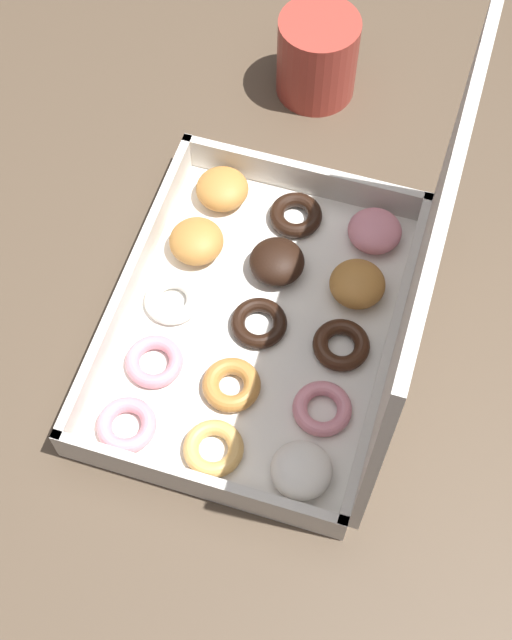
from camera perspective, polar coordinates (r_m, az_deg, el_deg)
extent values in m
plane|color=#564C44|center=(1.47, 1.26, -14.62)|extent=(8.00, 8.00, 0.00)
cube|color=#4C3D2D|center=(0.79, 2.27, -1.71)|extent=(1.06, 0.97, 0.03)
cylinder|color=#4C3D2D|center=(1.45, -10.05, 12.66)|extent=(0.06, 0.06, 0.71)
cube|color=silver|center=(0.77, 0.00, -0.51)|extent=(0.32, 0.24, 0.01)
cube|color=beige|center=(0.78, -8.07, 2.38)|extent=(0.32, 0.01, 0.03)
cube|color=beige|center=(0.75, 8.42, -2.04)|extent=(0.32, 0.01, 0.03)
cube|color=beige|center=(0.84, 3.13, 9.06)|extent=(0.01, 0.24, 0.03)
cube|color=beige|center=(0.70, -3.77, -10.42)|extent=(0.01, 0.24, 0.03)
cube|color=beige|center=(0.63, 10.72, 3.36)|extent=(0.32, 0.01, 0.24)
ellipsoid|color=#B77A38|center=(0.84, -2.17, 8.39)|extent=(0.05, 0.05, 0.03)
ellipsoid|color=#B77A38|center=(0.80, -3.83, 5.06)|extent=(0.05, 0.05, 0.03)
torus|color=white|center=(0.78, -5.34, 1.36)|extent=(0.05, 0.05, 0.01)
torus|color=pink|center=(0.75, -6.52, -2.66)|extent=(0.05, 0.05, 0.01)
torus|color=pink|center=(0.73, -8.28, -6.67)|extent=(0.05, 0.05, 0.01)
torus|color=black|center=(0.83, 2.56, 6.72)|extent=(0.05, 0.05, 0.01)
ellipsoid|color=black|center=(0.79, 1.35, 3.76)|extent=(0.05, 0.05, 0.03)
torus|color=black|center=(0.76, 0.12, -0.38)|extent=(0.05, 0.05, 0.01)
torus|color=#B77A38|center=(0.74, -1.58, -4.17)|extent=(0.05, 0.05, 0.01)
torus|color=tan|center=(0.72, -2.74, -8.22)|extent=(0.05, 0.05, 0.01)
ellipsoid|color=pink|center=(0.82, 7.61, 5.67)|extent=(0.05, 0.05, 0.02)
ellipsoid|color=#B77A38|center=(0.78, 6.50, 2.31)|extent=(0.05, 0.05, 0.03)
torus|color=#381E11|center=(0.76, 5.41, -1.82)|extent=(0.05, 0.05, 0.01)
torus|color=pink|center=(0.73, 4.26, -5.68)|extent=(0.05, 0.05, 0.01)
ellipsoid|color=white|center=(0.71, 2.93, -9.58)|extent=(0.05, 0.05, 0.03)
cylinder|color=#A3382D|center=(0.91, 3.94, 16.47)|extent=(0.08, 0.08, 0.09)
cylinder|color=black|center=(0.89, 4.11, 18.28)|extent=(0.07, 0.07, 0.01)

